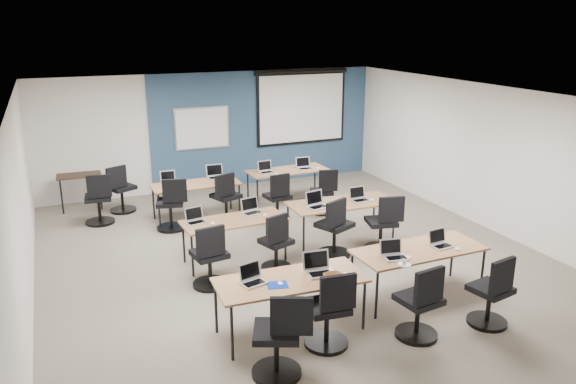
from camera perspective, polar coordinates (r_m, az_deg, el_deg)
name	(u,v)px	position (r m, az deg, el deg)	size (l,w,h in m)	color
floor	(291,256)	(9.56, 0.29, -6.50)	(8.00, 9.00, 0.02)	#6B6354
ceiling	(291,96)	(8.84, 0.31, 9.77)	(8.00, 9.00, 0.02)	white
wall_back	(214,131)	(13.25, -7.53, 6.16)	(8.00, 0.04, 2.70)	beige
wall_front	(486,301)	(5.55, 19.47, -10.41)	(8.00, 0.04, 2.70)	beige
wall_left	(20,211)	(8.42, -25.54, -1.72)	(0.04, 9.00, 2.70)	beige
wall_right	(485,157)	(11.26, 19.34, 3.42)	(0.04, 9.00, 2.70)	beige
blue_accent_panel	(265,127)	(13.60, -2.39, 6.58)	(5.50, 0.04, 2.70)	#3D5977
whiteboard	(202,128)	(13.08, -8.72, 6.42)	(1.28, 0.03, 0.98)	#A9B2B6
projector_screen	(302,103)	(13.82, 1.40, 9.00)	(2.40, 0.10, 1.82)	black
training_table_front_left	(290,282)	(7.10, 0.25, -9.13)	(1.88, 0.78, 0.73)	#A85F32
training_table_front_right	(419,252)	(8.19, 13.16, -5.91)	(1.89, 0.79, 0.73)	olive
training_table_mid_left	(234,222)	(9.15, -5.49, -3.10)	(1.68, 0.70, 0.73)	#9E6744
training_table_mid_right	(342,204)	(10.00, 5.46, -1.27)	(1.91, 0.79, 0.73)	brown
training_table_back_left	(196,186)	(11.24, -9.35, 0.62)	(1.72, 0.72, 0.73)	#A16835
training_table_back_right	(288,172)	(12.11, -0.05, 2.04)	(1.74, 0.72, 0.73)	olive
laptop_0	(252,278)	(6.98, -3.66, -8.72)	(0.30, 0.26, 0.23)	silver
mouse_0	(280,283)	(6.94, -0.78, -9.27)	(0.06, 0.10, 0.04)	white
task_chair_0	(280,342)	(6.38, -0.82, -15.01)	(0.60, 0.57, 1.04)	black
laptop_1	(319,268)	(7.22, 3.16, -7.72)	(0.35, 0.30, 0.27)	#AFAEBA
mouse_1	(346,273)	(7.23, 5.93, -8.24)	(0.06, 0.10, 0.03)	white
task_chair_1	(329,316)	(6.91, 4.22, -12.41)	(0.55, 0.55, 1.02)	black
laptop_2	(394,253)	(7.79, 10.70, -6.14)	(0.31, 0.27, 0.24)	#ADADAD
mouse_2	(409,257)	(7.83, 12.16, -6.49)	(0.06, 0.10, 0.04)	white
task_chair_2	(420,308)	(7.25, 13.30, -11.41)	(0.54, 0.54, 1.01)	black
laptop_3	(440,242)	(8.33, 15.21, -4.92)	(0.30, 0.26, 0.23)	#AAABB5
mouse_3	(457,249)	(8.28, 16.83, -5.55)	(0.06, 0.09, 0.03)	white
task_chair_3	(492,297)	(7.79, 20.02, -9.98)	(0.52, 0.52, 1.00)	black
laptop_4	(195,219)	(9.07, -9.40, -2.70)	(0.30, 0.26, 0.23)	silver
mouse_4	(213,223)	(8.97, -7.68, -3.16)	(0.06, 0.10, 0.04)	white
task_chair_4	(210,261)	(8.41, -7.92, -6.98)	(0.54, 0.54, 1.01)	black
laptop_5	(251,209)	(9.41, -3.75, -1.76)	(0.32, 0.27, 0.24)	#BBBBBB
mouse_5	(265,215)	(9.28, -2.31, -2.34)	(0.06, 0.10, 0.03)	white
task_chair_5	(276,247)	(8.89, -1.19, -5.58)	(0.50, 0.49, 0.97)	black
laptop_6	(316,203)	(9.70, 2.91, -1.14)	(0.35, 0.30, 0.27)	#B1B1BC
mouse_6	(330,208)	(9.65, 4.33, -1.60)	(0.05, 0.09, 0.03)	white
task_chair_6	(335,232)	(9.41, 4.76, -4.08)	(0.61, 0.57, 1.05)	black
laptop_7	(359,197)	(10.11, 7.24, -0.52)	(0.31, 0.26, 0.24)	#B3B3BF
mouse_7	(372,200)	(10.14, 8.50, -0.80)	(0.06, 0.10, 0.03)	white
task_chair_7	(383,228)	(9.75, 9.65, -3.60)	(0.54, 0.54, 1.02)	black
laptop_8	(169,180)	(11.38, -12.03, 1.21)	(0.30, 0.26, 0.23)	#BCBBC4
mouse_8	(186,183)	(11.29, -10.30, 0.94)	(0.06, 0.09, 0.03)	white
task_chair_8	(172,208)	(10.79, -11.74, -1.63)	(0.56, 0.56, 1.03)	black
laptop_9	(216,175)	(11.58, -7.36, 1.77)	(0.35, 0.29, 0.26)	#BDBDBF
mouse_9	(222,179)	(11.42, -6.69, 1.31)	(0.06, 0.10, 0.04)	white
task_chair_9	(226,201)	(11.06, -6.32, -0.95)	(0.56, 0.54, 1.02)	black
laptop_10	(266,170)	(11.90, -2.24, 2.29)	(0.31, 0.27, 0.24)	silver
mouse_10	(276,174)	(11.73, -1.21, 1.84)	(0.06, 0.10, 0.03)	white
task_chair_10	(278,201)	(11.08, -1.02, -0.90)	(0.50, 0.50, 0.99)	black
laptop_11	(304,166)	(12.20, 1.68, 2.67)	(0.32, 0.27, 0.24)	#B1B1B1
mouse_11	(318,168)	(12.23, 3.05, 2.45)	(0.06, 0.10, 0.04)	white
task_chair_11	(323,195)	(11.49, 3.62, -0.33)	(0.48, 0.47, 0.96)	black
blue_mousepad	(277,285)	(6.93, -1.09, -9.41)	(0.25, 0.21, 0.01)	navy
snack_bowl	(334,277)	(7.07, 4.67, -8.60)	(0.29, 0.29, 0.07)	brown
snack_plate	(404,265)	(7.61, 11.75, -7.25)	(0.17, 0.17, 0.01)	white
coffee_cup	(404,263)	(7.59, 11.71, -7.04)	(0.06, 0.06, 0.05)	white
utility_table	(79,179)	(12.47, -20.45, 1.23)	(0.88, 0.49, 0.75)	black
spare_chair_a	(121,193)	(12.05, -16.63, -0.07)	(0.58, 0.54, 1.02)	black
spare_chair_b	(99,203)	(11.47, -18.63, -1.07)	(0.55, 0.55, 1.03)	black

